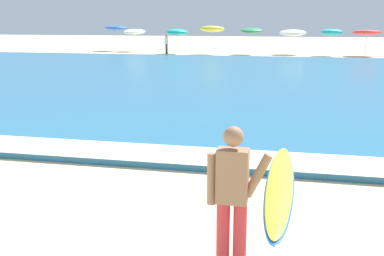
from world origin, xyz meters
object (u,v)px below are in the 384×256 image
Objects in this scene: beach_umbrella_7 at (367,32)px; beachgoer_near_row_left at (166,44)px; beach_umbrella_0 at (116,28)px; beach_umbrella_1 at (134,32)px; beach_umbrella_4 at (252,31)px; surfer_with_board at (255,191)px; beach_umbrella_3 at (212,29)px; beach_umbrella_2 at (177,32)px; beach_umbrella_5 at (293,33)px; beach_umbrella_6 at (332,32)px.

beachgoer_near_row_left is (-16.28, -1.24, -1.01)m from beach_umbrella_7.
beach_umbrella_0 reaches higher than beach_umbrella_1.
beach_umbrella_4 is at bearing -179.24° from beach_umbrella_7.
beach_umbrella_3 reaches higher than surfer_with_board.
beach_umbrella_1 is at bearing 157.32° from beach_umbrella_2.
beach_umbrella_6 is (3.04, -1.08, 0.08)m from beach_umbrella_5.
beach_umbrella_4 is 1.42× the size of beachgoer_near_row_left.
beach_umbrella_3 is 9.65m from beach_umbrella_6.
beach_umbrella_1 is at bearing 176.43° from beach_umbrella_5.
beach_umbrella_2 reaches higher than surfer_with_board.
beachgoer_near_row_left is (3.74, -2.58, -0.93)m from beach_umbrella_1.
beach_umbrella_1 is 1.31× the size of beachgoer_near_row_left.
beach_umbrella_6 is at bearing -19.63° from beach_umbrella_5.
beach_umbrella_0 reaches higher than surfer_with_board.
beach_umbrella_3 is at bearing 100.77° from surfer_with_board.
surfer_with_board is at bearing -90.00° from beach_umbrella_5.
beach_umbrella_5 is at bearing -4.87° from beach_umbrella_0.
beach_umbrella_7 is at bearing -3.83° from beach_umbrella_1.
beach_umbrella_4 is at bearing 8.94° from beachgoer_near_row_left.
beach_umbrella_7 reaches higher than beach_umbrella_2.
beach_umbrella_0 reaches higher than beach_umbrella_4.
beach_umbrella_1 is 0.95× the size of beach_umbrella_6.
beach_umbrella_3 is 3.29m from beach_umbrella_4.
beach_umbrella_1 is at bearing 173.49° from beach_umbrella_6.
beach_umbrella_1 is 0.92× the size of beach_umbrella_5.
beach_umbrella_7 is at bearing 80.76° from surfer_with_board.
beach_umbrella_0 is 1.48× the size of beachgoer_near_row_left.
beach_umbrella_3 is 1.06× the size of beach_umbrella_7.
surfer_with_board is 1.17× the size of beach_umbrella_4.
beach_umbrella_0 reaches higher than beachgoer_near_row_left.
surfer_with_board is at bearing -74.47° from beach_umbrella_2.
beach_umbrella_0 is 13.00m from beach_umbrella_4.
beach_umbrella_3 reaches higher than beach_umbrella_4.
beach_umbrella_3 reaches higher than beach_umbrella_5.
beach_umbrella_3 reaches higher than beachgoer_near_row_left.
beach_umbrella_6 is 0.95× the size of beach_umbrella_7.
beach_umbrella_0 is 10.00m from beach_umbrella_3.
beach_umbrella_2 is 0.96× the size of beach_umbrella_6.
beach_umbrella_1 reaches higher than beachgoer_near_row_left.
beach_umbrella_5 is at bearing 175.51° from beach_umbrella_7.
beach_umbrella_0 is at bearing 175.13° from beach_umbrella_5.
beach_umbrella_7 is (15.53, 0.54, 0.05)m from beach_umbrella_2.
beach_umbrella_7 reaches higher than beach_umbrella_5.
beach_umbrella_3 is at bearing -167.81° from beach_umbrella_4.
beach_umbrella_2 is at bearing -176.22° from beach_umbrella_4.
surfer_with_board is 1.27× the size of beach_umbrella_2.
beach_umbrella_2 is 1.41m from beachgoer_near_row_left.
beach_umbrella_5 is 1.03× the size of beach_umbrella_6.
surfer_with_board is 1.21× the size of beach_umbrella_6.
beach_umbrella_6 reaches higher than beach_umbrella_7.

